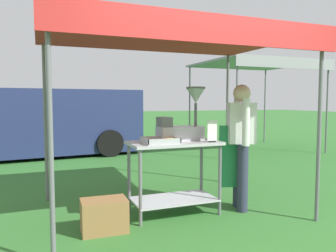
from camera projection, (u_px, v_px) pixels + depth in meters
The scene contains 10 objects.
ground_plane at pixel (107, 154), 8.81m from camera, with size 70.00×70.00×0.00m, color #33702D.
stall_canopy at pixel (171, 40), 4.08m from camera, with size 3.11×2.20×2.23m.
donut_cart at pixel (174, 164), 4.10m from camera, with size 1.11×0.60×0.90m.
donut_tray at pixel (160, 141), 3.91m from camera, with size 0.40×0.33×0.07m.
donut_fryer at pixel (183, 122), 4.20m from camera, with size 0.62×0.28×0.68m.
menu_sign at pixel (212, 133), 4.02m from camera, with size 0.13×0.05×0.27m.
vendor at pixel (241, 140), 4.26m from camera, with size 0.46×0.53×1.61m.
supply_crate at pixel (104, 216), 3.56m from camera, with size 0.49×0.33×0.35m.
van_navy at pixel (41, 122), 8.51m from camera, with size 4.99×2.44×1.69m.
neighbour_tent at pixel (255, 66), 9.41m from camera, with size 3.01×2.81×2.49m.
Camera 1 is at (-1.68, -2.72, 1.40)m, focal length 35.54 mm.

